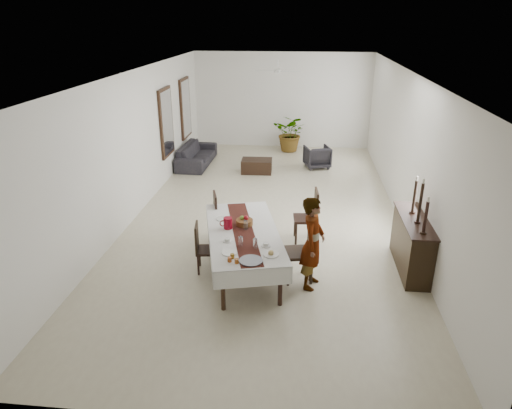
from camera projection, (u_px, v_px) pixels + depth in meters
name	position (u px, v px, depth m)	size (l,w,h in m)	color
floor	(267.00, 213.00, 10.70)	(6.00, 12.00, 0.00)	beige
ceiling	(269.00, 72.00, 9.48)	(6.00, 12.00, 0.02)	white
wall_back	(282.00, 101.00, 15.60)	(6.00, 0.02, 3.20)	white
wall_front	(220.00, 304.00, 4.58)	(6.00, 0.02, 3.20)	white
wall_left	(137.00, 143.00, 10.38)	(0.02, 12.00, 3.20)	white
wall_right	(407.00, 151.00, 9.80)	(0.02, 12.00, 3.20)	white
dining_table_top	(243.00, 233.00, 8.03)	(1.02, 2.46, 0.05)	black
table_leg_fl	(223.00, 290.00, 7.05)	(0.07, 0.07, 0.72)	black
table_leg_fr	(280.00, 286.00, 7.16)	(0.07, 0.07, 0.72)	black
table_leg_bl	(215.00, 226.00, 9.19)	(0.07, 0.07, 0.72)	black
table_leg_br	(259.00, 224.00, 9.30)	(0.07, 0.07, 0.72)	black
tablecloth_top	(243.00, 231.00, 8.02)	(1.21, 2.64, 0.01)	silver
tablecloth_drape_left	(209.00, 241.00, 8.00)	(0.01, 2.64, 0.31)	silver
tablecloth_drape_right	(277.00, 237.00, 8.15)	(0.01, 2.64, 0.31)	silver
tablecloth_drape_near	(253.00, 278.00, 6.87)	(1.21, 0.01, 0.31)	silver
tablecloth_drape_far	(236.00, 210.00, 9.28)	(1.21, 0.01, 0.31)	white
table_runner	(243.00, 231.00, 8.02)	(0.36, 2.56, 0.00)	#511E17
red_pitcher	(228.00, 223.00, 8.09)	(0.15, 0.15, 0.20)	maroon
pitcher_handle	(223.00, 223.00, 8.07)	(0.12, 0.12, 0.02)	maroon
wine_glass_near	(255.00, 244.00, 7.39)	(0.07, 0.07, 0.17)	white
wine_glass_mid	(241.00, 242.00, 7.45)	(0.07, 0.07, 0.17)	white
wine_glass_far	(246.00, 225.00, 8.04)	(0.07, 0.07, 0.17)	white
teacup_right	(266.00, 244.00, 7.48)	(0.09, 0.09, 0.06)	silver
saucer_right	(266.00, 246.00, 7.49)	(0.15, 0.15, 0.01)	silver
teacup_left	(227.00, 240.00, 7.64)	(0.09, 0.09, 0.06)	silver
saucer_left	(227.00, 241.00, 7.65)	(0.15, 0.15, 0.01)	silver
plate_near_right	(271.00, 255.00, 7.21)	(0.25, 0.25, 0.02)	silver
bread_near_right	(271.00, 253.00, 7.20)	(0.09, 0.09, 0.09)	#DBB76B
plate_near_left	(229.00, 253.00, 7.27)	(0.25, 0.25, 0.02)	white
plate_far_left	(222.00, 219.00, 8.49)	(0.25, 0.25, 0.02)	silver
serving_tray	(251.00, 261.00, 7.03)	(0.37, 0.37, 0.02)	#46474C
jam_jar_a	(237.00, 261.00, 6.96)	(0.07, 0.07, 0.08)	brown
jam_jar_b	(230.00, 259.00, 7.00)	(0.07, 0.07, 0.08)	#994516
jam_jar_c	(232.00, 256.00, 7.10)	(0.07, 0.07, 0.08)	#926615
fruit_basket	(244.00, 222.00, 8.24)	(0.31, 0.31, 0.10)	brown
fruit_red	(246.00, 218.00, 8.23)	(0.09, 0.09, 0.09)	maroon
fruit_green	(242.00, 218.00, 8.23)	(0.08, 0.08, 0.08)	olive
chair_right_near_seat	(298.00, 253.00, 7.84)	(0.49, 0.49, 0.06)	black
chair_right_near_leg_fl	(311.00, 272.00, 7.78)	(0.05, 0.05, 0.48)	black
chair_right_near_leg_fr	(307.00, 260.00, 8.15)	(0.05, 0.05, 0.48)	black
chair_right_near_leg_bl	(288.00, 273.00, 7.74)	(0.05, 0.05, 0.48)	black
chair_right_near_leg_br	(285.00, 261.00, 8.11)	(0.05, 0.05, 0.48)	black
chair_right_near_back	(312.00, 235.00, 7.74)	(0.49, 0.04, 0.62)	black
chair_right_far_seat	(305.00, 219.00, 9.23)	(0.46, 0.46, 0.05)	black
chair_right_far_leg_fl	(315.00, 234.00, 9.15)	(0.05, 0.05, 0.46)	black
chair_right_far_leg_fr	(313.00, 226.00, 9.50)	(0.05, 0.05, 0.46)	black
chair_right_far_leg_bl	(296.00, 234.00, 9.16)	(0.05, 0.05, 0.46)	black
chair_right_far_leg_br	(295.00, 226.00, 9.51)	(0.05, 0.05, 0.46)	black
chair_right_far_back	(316.00, 204.00, 9.11)	(0.46, 0.04, 0.59)	black
chair_left_near_seat	(207.00, 250.00, 8.15)	(0.39, 0.39, 0.04)	black
chair_left_near_leg_fl	(200.00, 257.00, 8.37)	(0.04, 0.04, 0.38)	black
chair_left_near_leg_fr	(198.00, 265.00, 8.08)	(0.04, 0.04, 0.38)	black
chair_left_near_leg_bl	(217.00, 256.00, 8.38)	(0.04, 0.04, 0.38)	black
chair_left_near_leg_br	(216.00, 265.00, 8.09)	(0.04, 0.04, 0.38)	black
chair_left_near_back	(197.00, 237.00, 8.04)	(0.39, 0.04, 0.49)	black
chair_left_far_seat	(226.00, 219.00, 9.26)	(0.44, 0.44, 0.05)	black
chair_left_far_leg_fl	(216.00, 227.00, 9.49)	(0.04, 0.04, 0.43)	black
chair_left_far_leg_fr	(218.00, 234.00, 9.16)	(0.04, 0.04, 0.43)	black
chair_left_far_leg_bl	(233.00, 226.00, 9.55)	(0.04, 0.04, 0.43)	black
chair_left_far_leg_br	(236.00, 233.00, 9.22)	(0.04, 0.04, 0.43)	black
chair_left_far_back	(215.00, 207.00, 9.12)	(0.44, 0.04, 0.55)	black
woman	(313.00, 243.00, 7.53)	(0.59, 0.39, 1.62)	#9B9CA3
sideboard_body	(412.00, 245.00, 8.18)	(0.42, 1.59, 0.96)	black
sideboard_top	(415.00, 220.00, 8.00)	(0.47, 1.66, 0.03)	black
candlestick_near_base	(423.00, 233.00, 7.45)	(0.11, 0.11, 0.03)	black
candlestick_near_shaft	(426.00, 217.00, 7.34)	(0.05, 0.05, 0.53)	black
candlestick_near_candle	(428.00, 199.00, 7.22)	(0.04, 0.04, 0.08)	silver
candlestick_mid_base	(418.00, 222.00, 7.84)	(0.11, 0.11, 0.03)	black
candlestick_mid_shaft	(420.00, 203.00, 7.70)	(0.05, 0.05, 0.69)	black
candlestick_mid_candle	(424.00, 181.00, 7.55)	(0.04, 0.04, 0.08)	silver
candlestick_far_base	(412.00, 212.00, 8.23)	(0.11, 0.11, 0.03)	black
candlestick_far_shaft	(415.00, 196.00, 8.11)	(0.05, 0.05, 0.58)	black
candlestick_far_candle	(417.00, 179.00, 7.98)	(0.04, 0.04, 0.08)	silver
sofa	(197.00, 155.00, 14.11)	(2.14, 0.84, 0.62)	#29262B
armchair	(317.00, 157.00, 13.82)	(0.70, 0.72, 0.66)	#29262B
coffee_table	(257.00, 166.00, 13.42)	(0.88, 0.59, 0.39)	black
potted_plant	(291.00, 133.00, 15.39)	(1.12, 0.97, 1.25)	#234F1F
mirror_frame_near	(166.00, 122.00, 12.40)	(0.06, 1.05, 1.85)	black
mirror_glass_near	(167.00, 123.00, 12.39)	(0.01, 0.90, 1.70)	white
mirror_frame_far	(185.00, 108.00, 14.33)	(0.06, 1.05, 1.85)	black
mirror_glass_far	(186.00, 108.00, 14.32)	(0.01, 0.90, 1.70)	white
fan_rod	(278.00, 63.00, 12.27)	(0.04, 0.04, 0.20)	white
fan_hub	(277.00, 71.00, 12.35)	(0.16, 0.16, 0.08)	silver
fan_blade_n	(278.00, 70.00, 12.67)	(0.10, 0.55, 0.01)	white
fan_blade_s	(277.00, 73.00, 12.03)	(0.10, 0.55, 0.01)	white
fan_blade_e	(290.00, 71.00, 12.32)	(0.55, 0.10, 0.01)	silver
fan_blade_w	(265.00, 71.00, 12.38)	(0.55, 0.10, 0.01)	white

